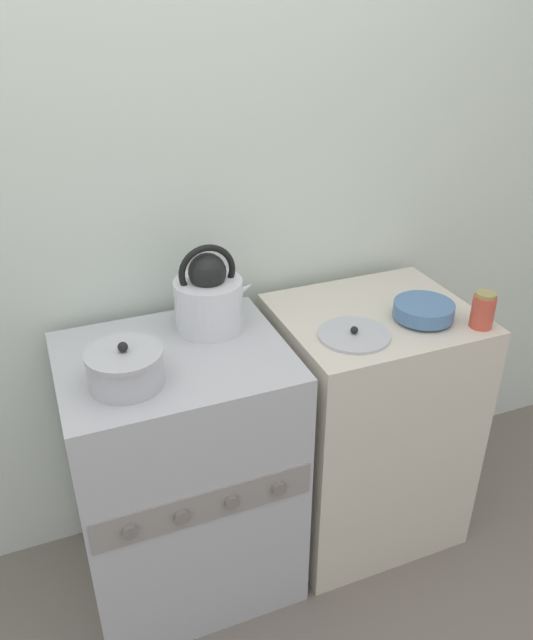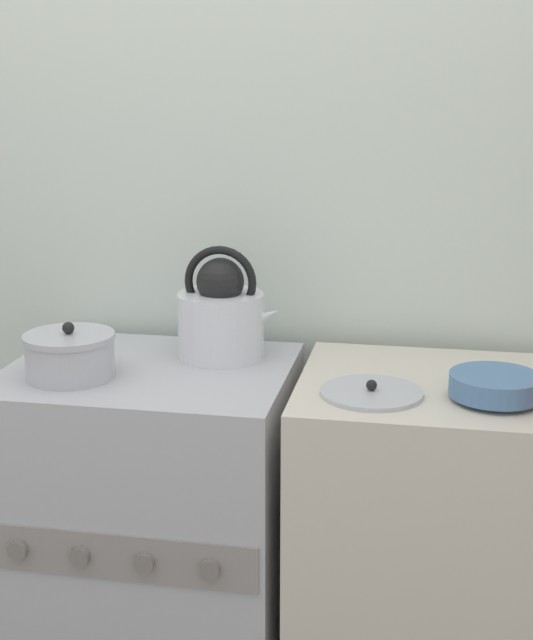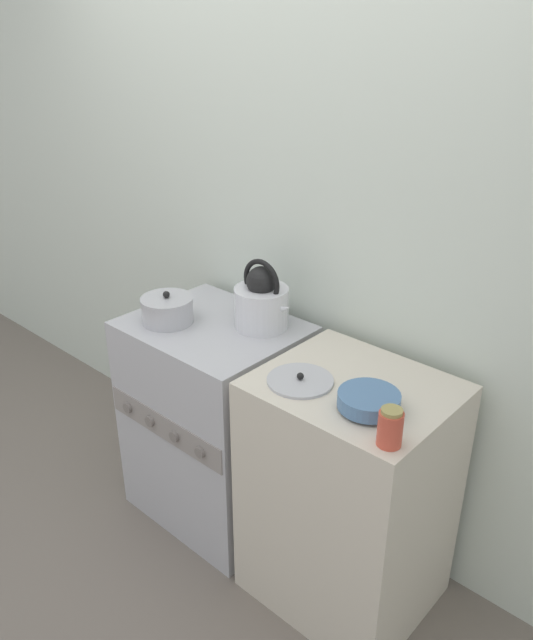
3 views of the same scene
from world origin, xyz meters
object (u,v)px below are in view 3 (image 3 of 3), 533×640
object	(u,v)px
storage_jar	(390,427)
kettle	(262,302)
loose_pot_lid	(300,380)
cooking_pot	(167,310)
enamel_bowl	(369,401)
stove	(216,420)

from	to	relation	value
storage_jar	kettle	bearing A→B (deg)	157.39
storage_jar	loose_pot_lid	bearing A→B (deg)	166.77
kettle	loose_pot_lid	size ratio (longest dim) A/B	1.25
cooking_pot	enamel_bowl	world-z (taller)	cooking_pot
storage_jar	loose_pot_lid	size ratio (longest dim) A/B	0.53
loose_pot_lid	kettle	bearing A→B (deg)	148.86
kettle	cooking_pot	world-z (taller)	kettle
loose_pot_lid	storage_jar	bearing A→B (deg)	-13.23
enamel_bowl	loose_pot_lid	world-z (taller)	enamel_bowl
cooking_pot	loose_pot_lid	size ratio (longest dim) A/B	0.94
kettle	enamel_bowl	world-z (taller)	kettle
enamel_bowl	loose_pot_lid	distance (m)	0.26
stove	kettle	world-z (taller)	kettle
stove	enamel_bowl	distance (m)	0.95
stove	loose_pot_lid	xyz separation A→B (m)	(0.54, -0.11, 0.47)
stove	kettle	bearing A→B (deg)	38.42
stove	enamel_bowl	size ratio (longest dim) A/B	4.72
kettle	enamel_bowl	bearing A→B (deg)	-18.78
loose_pot_lid	stove	bearing A→B (deg)	168.38
stove	enamel_bowl	world-z (taller)	enamel_bowl
cooking_pot	storage_jar	size ratio (longest dim) A/B	1.78
cooking_pot	storage_jar	bearing A→B (deg)	-5.57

